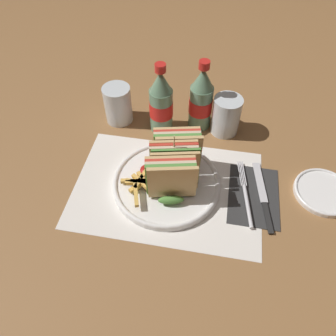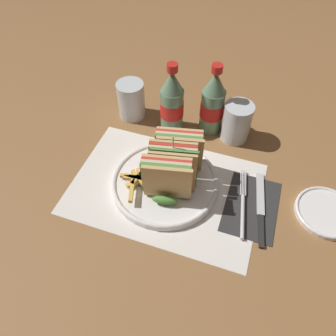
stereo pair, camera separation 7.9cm
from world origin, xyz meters
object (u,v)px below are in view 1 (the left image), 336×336
at_px(club_sandwich, 174,164).
at_px(coke_bottle_near, 161,103).
at_px(fork, 246,199).
at_px(knife, 263,196).
at_px(glass_near, 226,117).
at_px(plate_main, 167,182).
at_px(glass_far, 118,104).
at_px(side_saucer, 324,192).
at_px(coke_bottle_far, 201,100).

distance_m(club_sandwich, coke_bottle_near, 0.21).
relative_size(fork, knife, 0.95).
bearing_deg(fork, glass_near, 96.63).
xyz_separation_m(plate_main, club_sandwich, (0.02, 0.01, 0.06)).
distance_m(glass_far, side_saucer, 0.59).
relative_size(fork, coke_bottle_far, 0.94).
xyz_separation_m(club_sandwich, knife, (0.22, -0.01, -0.07)).
height_order(coke_bottle_near, glass_near, coke_bottle_near).
relative_size(club_sandwich, knife, 0.86).
bearing_deg(side_saucer, glass_near, 144.31).
relative_size(coke_bottle_near, coke_bottle_far, 1.00).
distance_m(plate_main, glass_near, 0.26).
xyz_separation_m(glass_near, glass_far, (-0.30, -0.01, 0.01)).
relative_size(glass_near, side_saucer, 0.77).
bearing_deg(knife, plate_main, 170.56).
xyz_separation_m(coke_bottle_near, glass_far, (-0.13, 0.01, -0.03)).
bearing_deg(coke_bottle_far, fork, -60.27).
bearing_deg(knife, glass_near, 106.54).
bearing_deg(knife, coke_bottle_far, 118.27).
bearing_deg(plate_main, coke_bottle_far, 77.23).
bearing_deg(glass_far, coke_bottle_near, -6.10).
height_order(coke_bottle_far, glass_far, coke_bottle_far).
distance_m(club_sandwich, fork, 0.19).
relative_size(club_sandwich, coke_bottle_near, 0.86).
height_order(club_sandwich, coke_bottle_far, coke_bottle_far).
bearing_deg(coke_bottle_near, side_saucer, -20.67).
height_order(plate_main, coke_bottle_far, coke_bottle_far).
height_order(glass_far, side_saucer, glass_far).
relative_size(plate_main, coke_bottle_far, 1.28).
relative_size(plate_main, glass_far, 2.40).
height_order(coke_bottle_near, glass_far, coke_bottle_near).
bearing_deg(glass_near, knife, -63.80).
relative_size(fork, glass_near, 1.78).
bearing_deg(glass_near, coke_bottle_near, -173.82).
height_order(coke_bottle_near, side_saucer, coke_bottle_near).
distance_m(plate_main, side_saucer, 0.38).
relative_size(plate_main, club_sandwich, 1.49).
xyz_separation_m(coke_bottle_far, side_saucer, (0.33, -0.19, -0.08)).
bearing_deg(side_saucer, coke_bottle_near, 159.33).
bearing_deg(plate_main, glass_near, 60.27).
height_order(club_sandwich, coke_bottle_near, coke_bottle_near).
relative_size(fork, side_saucer, 1.37).
xyz_separation_m(club_sandwich, glass_near, (0.11, 0.21, -0.02)).
bearing_deg(plate_main, knife, 0.22).
height_order(knife, side_saucer, side_saucer).
xyz_separation_m(club_sandwich, side_saucer, (0.36, 0.03, -0.07)).
height_order(coke_bottle_far, glass_near, coke_bottle_far).
relative_size(coke_bottle_near, glass_near, 1.88).
bearing_deg(coke_bottle_near, glass_far, 173.90).
bearing_deg(fork, side_saucer, 6.92).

